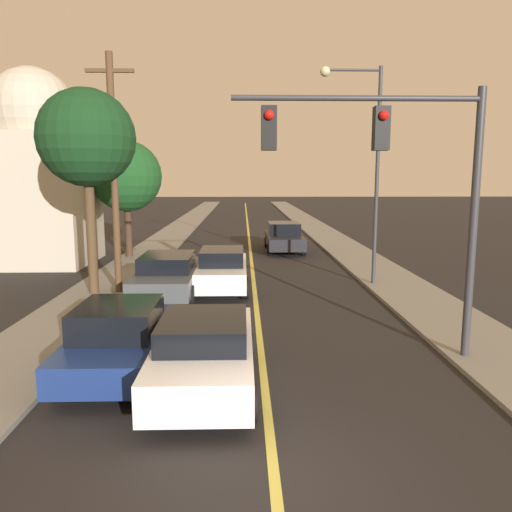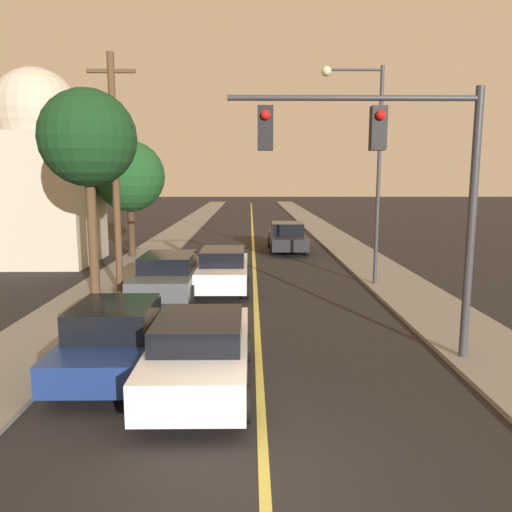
{
  "view_description": "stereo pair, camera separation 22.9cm",
  "coord_description": "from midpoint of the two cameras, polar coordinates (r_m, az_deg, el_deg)",
  "views": [
    {
      "loc": [
        -0.42,
        -6.16,
        4.08
      ],
      "look_at": [
        0.0,
        9.51,
        1.6
      ],
      "focal_mm": 35.0,
      "sensor_mm": 36.0,
      "label": 1
    },
    {
      "loc": [
        -0.19,
        -6.17,
        4.08
      ],
      "look_at": [
        0.0,
        9.51,
        1.6
      ],
      "focal_mm": 35.0,
      "sensor_mm": 36.0,
      "label": 2
    }
  ],
  "objects": [
    {
      "name": "ground_plane",
      "position": [
        7.4,
        1.18,
        -24.48
      ],
      "size": [
        200.0,
        200.0,
        0.0
      ],
      "primitive_type": "plane",
      "color": "black"
    },
    {
      "name": "road_surface",
      "position": [
        42.36,
        -1.11,
        3.47
      ],
      "size": [
        8.34,
        80.0,
        0.01
      ],
      "color": "black",
      "rests_on": "ground"
    },
    {
      "name": "sidewalk_left",
      "position": [
        42.66,
        -8.43,
        3.49
      ],
      "size": [
        2.5,
        80.0,
        0.12
      ],
      "color": "gray",
      "rests_on": "ground"
    },
    {
      "name": "sidewalk_right",
      "position": [
        42.74,
        6.19,
        3.54
      ],
      "size": [
        2.5,
        80.0,
        0.12
      ],
      "color": "gray",
      "rests_on": "ground"
    },
    {
      "name": "car_near_lane_front",
      "position": [
        9.9,
        -6.56,
        -10.7
      ],
      "size": [
        1.96,
        4.53,
        1.46
      ],
      "color": "white",
      "rests_on": "ground"
    },
    {
      "name": "car_near_lane_second",
      "position": [
        18.23,
        -4.22,
        -1.48
      ],
      "size": [
        1.87,
        4.68,
        1.53
      ],
      "color": "white",
      "rests_on": "ground"
    },
    {
      "name": "car_outer_lane_front",
      "position": [
        11.03,
        -15.82,
        -8.93
      ],
      "size": [
        1.94,
        4.33,
        1.49
      ],
      "color": "navy",
      "rests_on": "ground"
    },
    {
      "name": "car_outer_lane_second",
      "position": [
        17.56,
        -10.35,
        -2.02
      ],
      "size": [
        2.06,
        5.19,
        1.47
      ],
      "color": "#474C51",
      "rests_on": "ground"
    },
    {
      "name": "car_far_oncoming",
      "position": [
        27.79,
        2.99,
        2.19
      ],
      "size": [
        2.04,
        5.01,
        1.59
      ],
      "rotation": [
        0.0,
        0.0,
        3.14
      ],
      "color": "black",
      "rests_on": "ground"
    },
    {
      "name": "traffic_signal_mast",
      "position": [
        11.07,
        15.07,
        9.93
      ],
      "size": [
        5.31,
        0.42,
        5.82
      ],
      "color": "#333338",
      "rests_on": "ground"
    },
    {
      "name": "streetlamp_right",
      "position": [
        18.93,
        11.94,
        12.01
      ],
      "size": [
        2.24,
        0.36,
        7.87
      ],
      "color": "#333338",
      "rests_on": "ground"
    },
    {
      "name": "utility_pole_left",
      "position": [
        17.8,
        -16.29,
        9.32
      ],
      "size": [
        1.6,
        0.24,
        8.02
      ],
      "color": "#513823",
      "rests_on": "ground"
    },
    {
      "name": "tree_left_near",
      "position": [
        17.84,
        -19.17,
        12.52
      ],
      "size": [
        3.22,
        3.22,
        6.86
      ],
      "color": "#4C3823",
      "rests_on": "ground"
    },
    {
      "name": "tree_left_far",
      "position": [
        25.79,
        -14.86,
        8.78
      ],
      "size": [
        3.5,
        3.5,
        5.77
      ],
      "color": "#3D2B1C",
      "rests_on": "ground"
    },
    {
      "name": "domed_building_left",
      "position": [
        25.73,
        -24.02,
        8.58
      ],
      "size": [
        4.71,
        4.71,
        9.03
      ],
      "color": "#BCB29E",
      "rests_on": "ground"
    }
  ]
}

